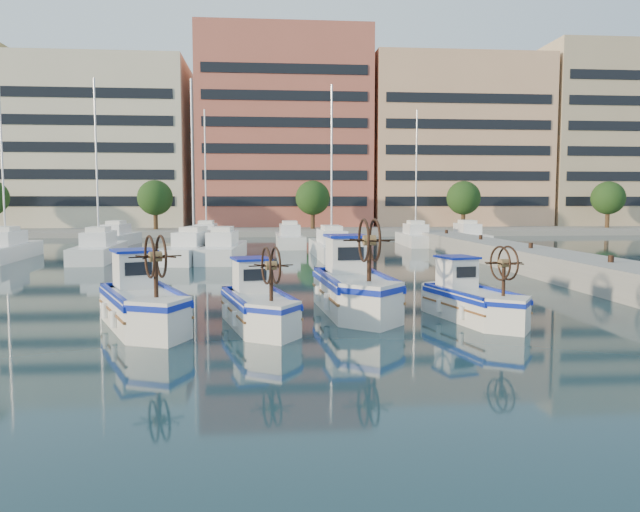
{
  "coord_description": "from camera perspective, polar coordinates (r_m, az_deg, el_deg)",
  "views": [
    {
      "loc": [
        -1.59,
        -19.04,
        3.76
      ],
      "look_at": [
        0.69,
        6.68,
        1.5
      ],
      "focal_mm": 35.0,
      "sensor_mm": 36.0,
      "label": 1
    }
  ],
  "objects": [
    {
      "name": "ground",
      "position": [
        19.48,
        -0.3,
        -6.13
      ],
      "size": [
        300.0,
        300.0,
        0.0
      ],
      "primitive_type": "plane",
      "color": "#18343F",
      "rests_on": "ground"
    },
    {
      "name": "quay",
      "position": [
        30.89,
        23.15,
        -1.28
      ],
      "size": [
        3.0,
        60.0,
        1.2
      ],
      "primitive_type": "cube",
      "color": "gray",
      "rests_on": "ground"
    },
    {
      "name": "waterfront",
      "position": [
        85.1,
        2.29,
        9.94
      ],
      "size": [
        180.0,
        40.0,
        25.6
      ],
      "color": "gray",
      "rests_on": "ground"
    },
    {
      "name": "yacht_marina",
      "position": [
        47.05,
        -7.1,
        1.02
      ],
      "size": [
        37.13,
        22.94,
        11.5
      ],
      "color": "white",
      "rests_on": "ground"
    },
    {
      "name": "fishing_boat_a",
      "position": [
        19.49,
        -15.97,
        -3.96
      ],
      "size": [
        3.39,
        4.76,
        2.87
      ],
      "rotation": [
        0.0,
        0.0,
        0.39
      ],
      "color": "white",
      "rests_on": "ground"
    },
    {
      "name": "fishing_boat_b",
      "position": [
        18.99,
        -5.72,
        -4.3
      ],
      "size": [
        2.49,
        4.18,
        2.53
      ],
      "rotation": [
        0.0,
        0.0,
        0.23
      ],
      "color": "white",
      "rests_on": "ground"
    },
    {
      "name": "fishing_boat_c",
      "position": [
        21.37,
        3.07,
        -2.7
      ],
      "size": [
        2.49,
        5.3,
        3.25
      ],
      "rotation": [
        0.0,
        0.0,
        0.07
      ],
      "color": "white",
      "rests_on": "ground"
    },
    {
      "name": "fishing_boat_d",
      "position": [
        20.46,
        13.68,
        -3.79
      ],
      "size": [
        2.44,
        4.11,
        2.49
      ],
      "rotation": [
        0.0,
        0.0,
        0.23
      ],
      "color": "white",
      "rests_on": "ground"
    }
  ]
}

